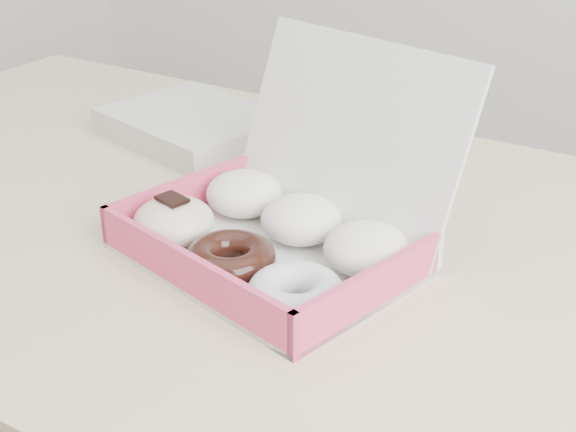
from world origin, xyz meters
The scene contains 3 objects.
table centered at (0.00, 0.00, 0.67)m, with size 1.20×0.80×0.75m.
donut_box centered at (0.21, -0.06, 0.78)m, with size 0.36×0.34×0.21m.
newspapers centered at (-0.08, 0.18, 0.77)m, with size 0.24×0.20×0.04m, color silver.
Camera 1 is at (0.62, -0.70, 1.18)m, focal length 50.00 mm.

